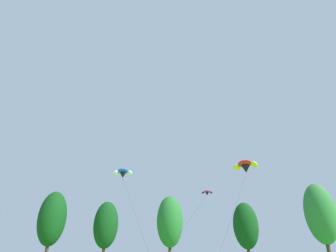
# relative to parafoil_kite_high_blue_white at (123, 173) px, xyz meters

# --- Properties ---
(treeline_tree_b) EXTENTS (5.37, 5.37, 13.24)m
(treeline_tree_b) POSITION_rel_parafoil_kite_high_blue_white_xyz_m (-15.99, 7.96, -6.58)
(treeline_tree_b) COLOR #472D19
(treeline_tree_b) RESTS_ON ground_plane
(treeline_tree_c) EXTENTS (4.90, 4.90, 11.49)m
(treeline_tree_c) POSITION_rel_parafoil_kite_high_blue_white_xyz_m (-5.81, 10.73, -7.64)
(treeline_tree_c) COLOR #472D19
(treeline_tree_c) RESTS_ON ground_plane
(treeline_tree_d) EXTENTS (5.13, 5.13, 12.32)m
(treeline_tree_d) POSITION_rel_parafoil_kite_high_blue_white_xyz_m (7.24, 10.44, -7.14)
(treeline_tree_d) COLOR #472D19
(treeline_tree_d) RESTS_ON ground_plane
(treeline_tree_e) EXTENTS (4.73, 4.73, 10.84)m
(treeline_tree_e) POSITION_rel_parafoil_kite_high_blue_white_xyz_m (21.84, 10.82, -8.04)
(treeline_tree_e) COLOR #472D19
(treeline_tree_e) RESTS_ON ground_plane
(treeline_tree_f) EXTENTS (5.69, 5.69, 14.39)m
(treeline_tree_f) POSITION_rel_parafoil_kite_high_blue_white_xyz_m (36.25, 11.47, -5.88)
(treeline_tree_f) COLOR #472D19
(treeline_tree_f) RESTS_ON ground_plane
(parafoil_kite_high_blue_white) EXTENTS (9.31, 14.90, 13.85)m
(parafoil_kite_high_blue_white) POSITION_rel_parafoil_kite_high_blue_white_xyz_m (0.00, 0.00, 0.00)
(parafoil_kite_high_blue_white) COLOR blue
(parafoil_kite_mid_magenta) EXTENTS (6.89, 20.65, 11.09)m
(parafoil_kite_mid_magenta) POSITION_rel_parafoil_kite_high_blue_white_xyz_m (14.65, 4.60, -2.87)
(parafoil_kite_mid_magenta) COLOR #D12893
(parafoil_kite_far_red_yellow) EXTENTS (7.54, 13.53, 13.07)m
(parafoil_kite_far_red_yellow) POSITION_rel_parafoil_kite_high_blue_white_xyz_m (20.26, -5.13, -0.92)
(parafoil_kite_far_red_yellow) COLOR red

